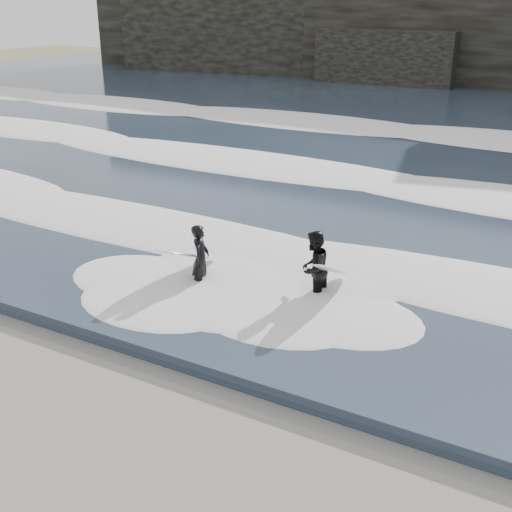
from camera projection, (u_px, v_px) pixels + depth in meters
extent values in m
plane|color=olive|center=(0.00, 447.00, 9.63)|extent=(120.00, 120.00, 0.00)
cube|color=#273445|center=(456.00, 123.00, 33.00)|extent=(90.00, 52.00, 0.30)
ellipsoid|color=white|center=(277.00, 238.00, 16.75)|extent=(60.00, 3.20, 0.20)
ellipsoid|color=white|center=(369.00, 176.00, 22.40)|extent=(60.00, 4.00, 0.24)
ellipsoid|color=white|center=(436.00, 131.00, 29.65)|extent=(60.00, 4.80, 0.30)
imported|color=black|center=(201.00, 259.00, 14.38)|extent=(0.56, 0.68, 1.61)
ellipsoid|color=white|center=(187.00, 254.00, 14.59)|extent=(0.77, 2.11, 0.96)
imported|color=black|center=(314.00, 268.00, 13.80)|extent=(0.64, 0.82, 1.68)
ellipsoid|color=white|center=(332.00, 269.00, 13.59)|extent=(0.73, 2.00, 1.03)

